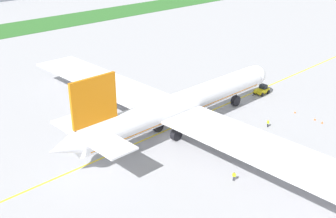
% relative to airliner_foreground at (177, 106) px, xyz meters
% --- Properties ---
extents(ground_plane, '(600.00, 600.00, 0.00)m').
position_rel_airliner_foreground_xyz_m(ground_plane, '(-2.92, -0.66, -5.27)').
color(ground_plane, '#9E9EA3').
rests_on(ground_plane, ground).
extents(apron_taxi_line, '(280.00, 0.36, 0.01)m').
position_rel_airliner_foreground_xyz_m(apron_taxi_line, '(-2.92, 1.67, -5.27)').
color(apron_taxi_line, yellow).
rests_on(apron_taxi_line, ground).
extents(airliner_foreground, '(54.19, 87.23, 15.53)m').
position_rel_airliner_foreground_xyz_m(airliner_foreground, '(0.00, 0.00, 0.00)').
color(airliner_foreground, white).
rests_on(airliner_foreground, ground).
extents(pushback_tug, '(5.41, 2.46, 2.17)m').
position_rel_airliner_foreground_xyz_m(pushback_tug, '(28.39, -0.16, -4.29)').
color(pushback_tug, yellow).
rests_on(pushback_tug, ground).
extents(ground_crew_wingwalker_port, '(0.40, 0.51, 1.59)m').
position_rel_airliner_foreground_xyz_m(ground_crew_wingwalker_port, '(14.15, -11.27, -4.31)').
color(ground_crew_wingwalker_port, black).
rests_on(ground_crew_wingwalker_port, ground).
extents(ground_crew_marshaller_front, '(0.38, 0.51, 1.58)m').
position_rel_airliner_foreground_xyz_m(ground_crew_marshaller_front, '(-5.82, -18.31, -4.31)').
color(ground_crew_marshaller_front, black).
rests_on(ground_crew_marshaller_front, ground).
extents(traffic_cone_near_nose, '(0.36, 0.36, 0.58)m').
position_rel_airliner_foreground_xyz_m(traffic_cone_near_nose, '(23.58, -17.96, -4.99)').
color(traffic_cone_near_nose, '#F2590C').
rests_on(traffic_cone_near_nose, ground).
extents(traffic_cone_port_wing, '(0.36, 0.36, 0.58)m').
position_rel_airliner_foreground_xyz_m(traffic_cone_port_wing, '(24.13, -11.49, -4.99)').
color(traffic_cone_port_wing, '#F2590C').
rests_on(traffic_cone_port_wing, ground).
extents(traffic_cone_starboard_wing, '(0.36, 0.36, 0.58)m').
position_rel_airliner_foreground_xyz_m(traffic_cone_starboard_wing, '(23.93, -16.19, -4.99)').
color(traffic_cone_starboard_wing, '#F2590C').
rests_on(traffic_cone_starboard_wing, ground).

